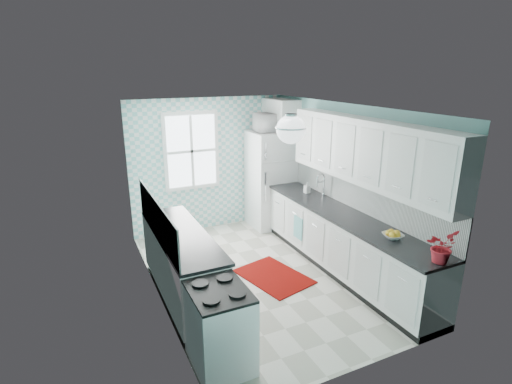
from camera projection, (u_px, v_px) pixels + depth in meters
name	position (u px, v px, depth m)	size (l,w,h in m)	color
floor	(260.00, 276.00, 6.04)	(3.00, 4.40, 0.02)	silver
ceiling	(261.00, 107.00, 5.29)	(3.00, 4.40, 0.02)	white
wall_back	(209.00, 165.00, 7.57)	(3.00, 0.02, 2.50)	#7BB9B6
wall_front	(363.00, 263.00, 3.76)	(3.00, 0.02, 2.50)	#7BB9B6
wall_left	(153.00, 213.00, 5.05)	(0.02, 4.40, 2.50)	#7BB9B6
wall_right	(346.00, 184.00, 6.29)	(0.02, 4.40, 2.50)	#7BB9B6
accent_wall	(210.00, 165.00, 7.55)	(3.00, 0.01, 2.50)	#77C2BF
window	(191.00, 151.00, 7.29)	(1.04, 0.05, 1.44)	white
backsplash_right	(362.00, 195.00, 5.95)	(0.02, 3.60, 0.51)	white
backsplash_left	(157.00, 219.00, 5.01)	(0.02, 2.15, 0.51)	white
upper_cabinets_right	(366.00, 152.00, 5.50)	(0.33, 3.20, 0.90)	silver
upper_cabinet_fridge	(280.00, 110.00, 7.48)	(0.40, 0.74, 0.40)	silver
ceiling_light	(291.00, 129.00, 4.66)	(0.34, 0.34, 0.35)	silver
base_cabinets_right	(343.00, 244.00, 6.05)	(0.60, 3.60, 0.90)	white
countertop_right	(344.00, 215.00, 5.91)	(0.63, 3.60, 0.04)	black
base_cabinets_left	(182.00, 267.00, 5.35)	(0.60, 2.15, 0.90)	white
countertop_left	(182.00, 235.00, 5.21)	(0.63, 2.15, 0.04)	black
fridge	(271.00, 179.00, 7.76)	(0.81, 0.80, 1.86)	white
stove	(220.00, 326.00, 4.12)	(0.58, 0.72, 0.87)	white
sink	(314.00, 199.00, 6.62)	(0.52, 0.44, 0.53)	silver
rug	(274.00, 276.00, 6.00)	(0.76, 1.09, 0.02)	#6A1608
dish_towel	(298.00, 228.00, 6.60)	(0.02, 0.25, 0.38)	#58AD93
fruit_bowl	(393.00, 236.00, 5.06)	(0.25, 0.25, 0.06)	white
potted_plant	(441.00, 247.00, 4.39)	(0.33, 0.29, 0.37)	red
soap_bottle	(307.00, 188.00, 6.87)	(0.09, 0.09, 0.19)	#93A5AA
microwave	(272.00, 122.00, 7.43)	(0.62, 0.42, 0.34)	white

